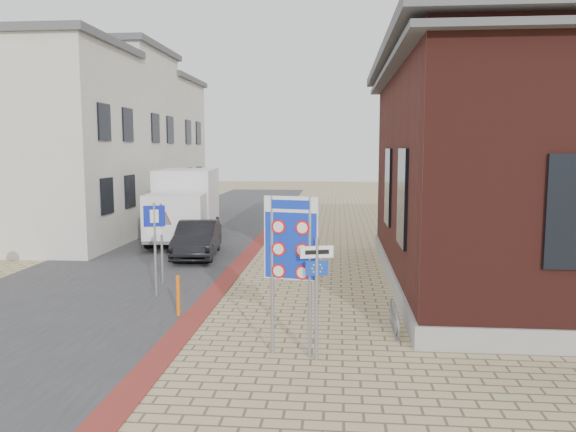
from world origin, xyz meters
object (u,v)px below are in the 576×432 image
at_px(parking_sign, 155,233).
at_px(sedan, 197,239).
at_px(box_truck, 185,204).
at_px(bollard, 178,296).
at_px(essen_sign, 317,281).
at_px(border_sign, 291,241).

bearing_deg(parking_sign, sedan, 72.10).
relative_size(sedan, parking_sign, 1.57).
xyz_separation_m(box_truck, bollard, (2.87, -11.01, -1.10)).
bearing_deg(essen_sign, sedan, 99.10).
relative_size(box_truck, border_sign, 1.97).
bearing_deg(border_sign, parking_sign, 147.03).
xyz_separation_m(box_truck, parking_sign, (1.77, -9.31, 0.16)).
relative_size(sedan, bollard, 4.05).
distance_m(box_truck, bollard, 11.43).
xyz_separation_m(sedan, border_sign, (4.32, -9.75, 1.58)).
height_order(box_truck, bollard, box_truck).
bearing_deg(bollard, border_sign, -38.46).
relative_size(parking_sign, bollard, 2.57).
xyz_separation_m(box_truck, border_sign, (5.77, -13.31, 0.65)).
height_order(border_sign, parking_sign, border_sign).
distance_m(sedan, box_truck, 3.96).
distance_m(essen_sign, parking_sign, 6.16).
height_order(sedan, parking_sign, parking_sign).
distance_m(sedan, bollard, 7.59).
bearing_deg(essen_sign, border_sign, 141.45).
height_order(box_truck, parking_sign, box_truck).
height_order(border_sign, essen_sign, border_sign).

